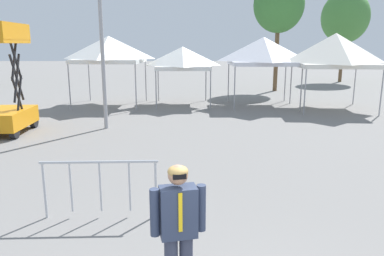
{
  "coord_description": "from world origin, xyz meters",
  "views": [
    {
      "loc": [
        -0.16,
        -2.69,
        3.08
      ],
      "look_at": [
        -0.16,
        5.22,
        1.3
      ],
      "focal_mm": 34.61,
      "sensor_mm": 36.0,
      "label": 1
    }
  ],
  "objects_px": {
    "tree_behind_tents_left": "(279,5)",
    "crowd_barrier_by_lift": "(100,178)",
    "person_foreground": "(178,227)",
    "canopy_tent_far_left": "(335,50)",
    "canopy_tent_behind_left": "(183,58)",
    "tree_behind_tents_center": "(345,17)",
    "scissor_lift": "(5,101)",
    "canopy_tent_center": "(263,51)",
    "canopy_tent_far_right": "(109,49)"
  },
  "relations": [
    {
      "from": "tree_behind_tents_center",
      "to": "tree_behind_tents_left",
      "type": "xyz_separation_m",
      "value": [
        -6.93,
        -6.33,
        0.33
      ]
    },
    {
      "from": "scissor_lift",
      "to": "tree_behind_tents_left",
      "type": "relative_size",
      "value": 0.51
    },
    {
      "from": "scissor_lift",
      "to": "tree_behind_tents_center",
      "type": "relative_size",
      "value": 0.51
    },
    {
      "from": "tree_behind_tents_center",
      "to": "canopy_tent_center",
      "type": "bearing_deg",
      "value": -125.53
    },
    {
      "from": "canopy_tent_center",
      "to": "tree_behind_tents_left",
      "type": "distance_m",
      "value": 7.2
    },
    {
      "from": "canopy_tent_center",
      "to": "crowd_barrier_by_lift",
      "type": "xyz_separation_m",
      "value": [
        -5.25,
        -12.75,
        -2.02
      ]
    },
    {
      "from": "canopy_tent_behind_left",
      "to": "crowd_barrier_by_lift",
      "type": "height_order",
      "value": "canopy_tent_behind_left"
    },
    {
      "from": "canopy_tent_center",
      "to": "canopy_tent_far_right",
      "type": "bearing_deg",
      "value": 179.06
    },
    {
      "from": "tree_behind_tents_center",
      "to": "scissor_lift",
      "type": "bearing_deg",
      "value": -135.64
    },
    {
      "from": "canopy_tent_far_right",
      "to": "canopy_tent_far_left",
      "type": "bearing_deg",
      "value": -6.33
    },
    {
      "from": "canopy_tent_far_left",
      "to": "canopy_tent_behind_left",
      "type": "bearing_deg",
      "value": 169.03
    },
    {
      "from": "person_foreground",
      "to": "tree_behind_tents_left",
      "type": "relative_size",
      "value": 0.24
    },
    {
      "from": "canopy_tent_far_left",
      "to": "tree_behind_tents_left",
      "type": "xyz_separation_m",
      "value": [
        -1.12,
        7.37,
        2.78
      ]
    },
    {
      "from": "scissor_lift",
      "to": "crowd_barrier_by_lift",
      "type": "bearing_deg",
      "value": -53.31
    },
    {
      "from": "canopy_tent_far_left",
      "to": "person_foreground",
      "type": "xyz_separation_m",
      "value": [
        -6.95,
        -14.01,
        -1.8
      ]
    },
    {
      "from": "canopy_tent_center",
      "to": "crowd_barrier_by_lift",
      "type": "distance_m",
      "value": 13.93
    },
    {
      "from": "canopy_tent_center",
      "to": "tree_behind_tents_center",
      "type": "xyz_separation_m",
      "value": [
        9.0,
        12.61,
        2.51
      ]
    },
    {
      "from": "canopy_tent_far_right",
      "to": "scissor_lift",
      "type": "xyz_separation_m",
      "value": [
        -2.37,
        -6.27,
        -1.69
      ]
    },
    {
      "from": "scissor_lift",
      "to": "tree_behind_tents_center",
      "type": "bearing_deg",
      "value": 44.36
    },
    {
      "from": "canopy_tent_far_left",
      "to": "crowd_barrier_by_lift",
      "type": "bearing_deg",
      "value": -125.93
    },
    {
      "from": "scissor_lift",
      "to": "person_foreground",
      "type": "height_order",
      "value": "scissor_lift"
    },
    {
      "from": "tree_behind_tents_left",
      "to": "canopy_tent_far_left",
      "type": "bearing_deg",
      "value": -81.36
    },
    {
      "from": "canopy_tent_far_left",
      "to": "tree_behind_tents_center",
      "type": "distance_m",
      "value": 15.08
    },
    {
      "from": "canopy_tent_far_right",
      "to": "canopy_tent_behind_left",
      "type": "relative_size",
      "value": 1.18
    },
    {
      "from": "canopy_tent_center",
      "to": "canopy_tent_far_left",
      "type": "height_order",
      "value": "canopy_tent_far_left"
    },
    {
      "from": "canopy_tent_far_right",
      "to": "crowd_barrier_by_lift",
      "type": "bearing_deg",
      "value": -78.76
    },
    {
      "from": "crowd_barrier_by_lift",
      "to": "canopy_tent_behind_left",
      "type": "bearing_deg",
      "value": 84.89
    },
    {
      "from": "person_foreground",
      "to": "tree_behind_tents_center",
      "type": "xyz_separation_m",
      "value": [
        12.76,
        27.72,
        4.25
      ]
    },
    {
      "from": "canopy_tent_far_left",
      "to": "tree_behind_tents_left",
      "type": "distance_m",
      "value": 7.96
    },
    {
      "from": "crowd_barrier_by_lift",
      "to": "person_foreground",
      "type": "bearing_deg",
      "value": -57.59
    },
    {
      "from": "canopy_tent_far_left",
      "to": "tree_behind_tents_left",
      "type": "bearing_deg",
      "value": 98.64
    },
    {
      "from": "canopy_tent_center",
      "to": "tree_behind_tents_left",
      "type": "relative_size",
      "value": 0.47
    },
    {
      "from": "canopy_tent_far_right",
      "to": "scissor_lift",
      "type": "bearing_deg",
      "value": -110.67
    },
    {
      "from": "person_foreground",
      "to": "tree_behind_tents_center",
      "type": "bearing_deg",
      "value": 65.28
    },
    {
      "from": "canopy_tent_far_left",
      "to": "tree_behind_tents_center",
      "type": "relative_size",
      "value": 0.5
    },
    {
      "from": "tree_behind_tents_left",
      "to": "crowd_barrier_by_lift",
      "type": "distance_m",
      "value": 20.96
    },
    {
      "from": "canopy_tent_center",
      "to": "scissor_lift",
      "type": "distance_m",
      "value": 11.99
    },
    {
      "from": "scissor_lift",
      "to": "canopy_tent_center",
      "type": "bearing_deg",
      "value": 31.11
    },
    {
      "from": "canopy_tent_far_left",
      "to": "crowd_barrier_by_lift",
      "type": "relative_size",
      "value": 1.76
    },
    {
      "from": "canopy_tent_behind_left",
      "to": "tree_behind_tents_left",
      "type": "bearing_deg",
      "value": 44.07
    },
    {
      "from": "canopy_tent_far_right",
      "to": "canopy_tent_behind_left",
      "type": "xyz_separation_m",
      "value": [
        3.73,
        0.19,
        -0.44
      ]
    },
    {
      "from": "canopy_tent_far_left",
      "to": "tree_behind_tents_center",
      "type": "bearing_deg",
      "value": 67.03
    },
    {
      "from": "canopy_tent_center",
      "to": "crowd_barrier_by_lift",
      "type": "bearing_deg",
      "value": -112.38
    },
    {
      "from": "canopy_tent_center",
      "to": "canopy_tent_far_left",
      "type": "xyz_separation_m",
      "value": [
        3.2,
        -1.09,
        0.06
      ]
    },
    {
      "from": "scissor_lift",
      "to": "crowd_barrier_by_lift",
      "type": "xyz_separation_m",
      "value": [
        4.92,
        -6.61,
        -0.41
      ]
    },
    {
      "from": "canopy_tent_far_right",
      "to": "tree_behind_tents_left",
      "type": "height_order",
      "value": "tree_behind_tents_left"
    },
    {
      "from": "tree_behind_tents_left",
      "to": "crowd_barrier_by_lift",
      "type": "relative_size",
      "value": 3.55
    },
    {
      "from": "canopy_tent_far_left",
      "to": "tree_behind_tents_center",
      "type": "height_order",
      "value": "tree_behind_tents_center"
    },
    {
      "from": "scissor_lift",
      "to": "tree_behind_tents_center",
      "type": "height_order",
      "value": "tree_behind_tents_center"
    },
    {
      "from": "canopy_tent_behind_left",
      "to": "tree_behind_tents_left",
      "type": "relative_size",
      "value": 0.4
    }
  ]
}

